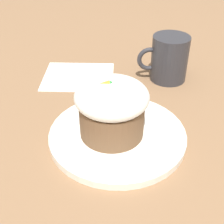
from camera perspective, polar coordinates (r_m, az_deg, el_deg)
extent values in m
plane|color=#846042|center=(0.49, 1.00, -4.78)|extent=(4.00, 4.00, 0.00)
cylinder|color=white|center=(0.49, 1.01, -4.25)|extent=(0.21, 0.21, 0.01)
cylinder|color=brown|center=(0.47, 0.00, -1.55)|extent=(0.10, 0.10, 0.05)
ellipsoid|color=white|center=(0.44, 0.00, 2.54)|extent=(0.11, 0.11, 0.05)
cone|color=orange|center=(0.43, -1.43, 4.96)|extent=(0.01, 0.01, 0.01)
sphere|color=green|center=(0.43, -0.38, 5.00)|extent=(0.01, 0.01, 0.01)
cube|color=#B7B7BC|center=(0.52, 4.29, -0.20)|extent=(0.05, 0.07, 0.00)
ellipsoid|color=#B7B7BC|center=(0.49, 1.91, -3.20)|extent=(0.05, 0.06, 0.01)
cylinder|color=#2D2D33|center=(0.64, 10.47, 9.62)|extent=(0.07, 0.07, 0.09)
torus|color=#2D2D33|center=(0.63, 6.83, 9.58)|extent=(0.05, 0.01, 0.05)
cube|color=white|center=(0.66, -6.15, 6.53)|extent=(0.16, 0.14, 0.00)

